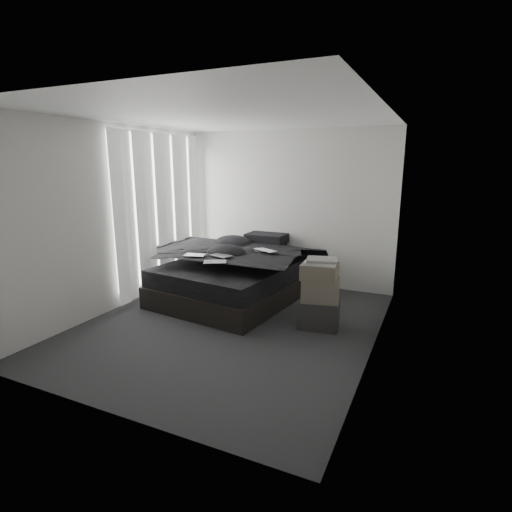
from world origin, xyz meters
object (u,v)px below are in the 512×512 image
at_px(bed, 237,287).
at_px(side_stand, 203,265).
at_px(box_lower, 319,313).
at_px(laptop, 262,246).

distance_m(bed, side_stand, 0.97).
bearing_deg(side_stand, box_lower, -22.98).
height_order(bed, laptop, laptop).
height_order(bed, side_stand, side_stand).
height_order(side_stand, box_lower, side_stand).
bearing_deg(bed, laptop, 7.50).
bearing_deg(bed, box_lower, -15.19).
distance_m(bed, box_lower, 1.62).
distance_m(laptop, box_lower, 1.41).
height_order(laptop, side_stand, laptop).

